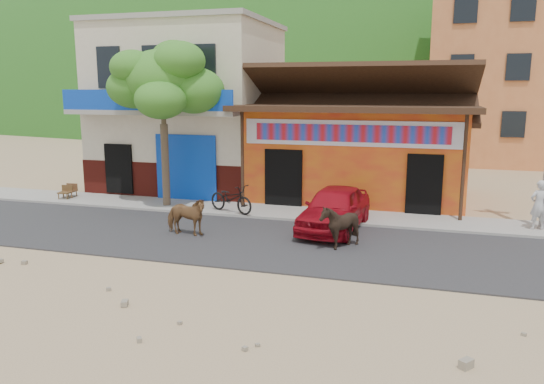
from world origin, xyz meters
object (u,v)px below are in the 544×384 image
Objects in this scene: tree at (164,124)px; cafe_chair_left at (65,187)px; cafe_chair_right at (69,185)px; pedestrian at (539,205)px; cow_dark at (340,226)px; scooter at (231,198)px; cow_tan at (186,216)px; red_car at (335,208)px.

cafe_chair_left is (-4.40, -0.08, -2.53)m from tree.
cafe_chair_right is at bearing 177.33° from tree.
cafe_chair_left is (-17.00, -0.12, -0.29)m from pedestrian.
cow_dark is 0.82× the size of pedestrian.
scooter reaches higher than cafe_chair_left.
cow_dark is 11.98m from cafe_chair_right.
tree is at bearing -127.23° from cow_dark.
cafe_chair_right is at bearing -24.53° from pedestrian.
cow_tan is (2.40, -3.37, -2.49)m from tree.
tree is 3.16× the size of scooter.
cow_tan is 0.74× the size of scooter.
cow_dark is 11.90m from cafe_chair_left.
red_car is at bearing -10.15° from pedestrian.
pedestrian reaches higher than cafe_chair_right.
pedestrian is 1.62× the size of cafe_chair_left.
red_car is at bearing -14.82° from cafe_chair_left.
tree reaches higher than cow_tan.
pedestrian is at bearing 109.90° from cow_dark.
cafe_chair_right is at bearing 82.27° from cafe_chair_left.
scooter is 1.24× the size of pedestrian.
cow_tan reaches higher than scooter.
scooter is at bearing 171.76° from red_car.
cafe_chair_right is at bearing 177.37° from red_car.
cow_tan is at bearing -54.60° from tree.
cow_tan is 7.68m from cafe_chair_right.
scooter is at bearing -9.99° from tree.
pedestrian is at bearing -64.61° from scooter.
cow_tan is 1.43× the size of cafe_chair_right.
cow_tan reaches higher than cafe_chair_right.
cafe_chair_right reaches higher than cafe_chair_left.
cow_tan is 4.64m from cow_dark.
pedestrian is at bearing -7.33° from cafe_chair_left.
pedestrian is at bearing 19.75° from red_car.
cow_tan is at bearing -33.54° from cafe_chair_left.
pedestrian is (6.03, 1.48, 0.16)m from red_car.
red_car reaches higher than cafe_chair_left.
tree is 5.07m from cafe_chair_left.
tree is at bearing -6.63° from cafe_chair_left.
pedestrian is (9.85, 0.52, 0.27)m from scooter.
red_car is 11.05m from cafe_chair_left.
red_car is 6.22m from pedestrian.
tree is at bearing 38.18° from cow_tan.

